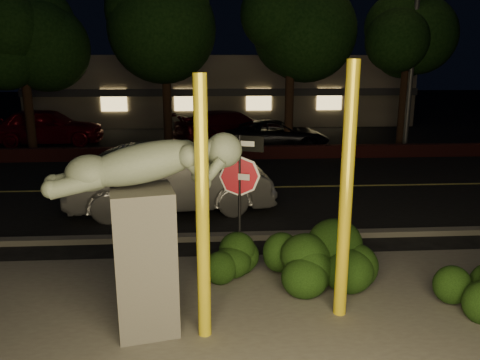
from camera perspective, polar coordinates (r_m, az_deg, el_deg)
name	(u,v)px	position (r m, az deg, el deg)	size (l,w,h in m)	color
ground	(232,166)	(16.77, -1.01, 1.68)	(90.00, 90.00, 0.00)	black
patio	(272,347)	(6.51, 3.92, -19.67)	(14.00, 6.00, 0.02)	#4C4944
road	(237,188)	(13.86, -0.42, -0.98)	(80.00, 8.00, 0.01)	black
lane_marking	(237,188)	(13.85, -0.42, -0.93)	(80.00, 0.12, 0.01)	#CEC452
curb	(248,236)	(9.95, 0.96, -6.86)	(80.00, 0.25, 0.12)	#4C4944
brick_wall	(230,153)	(17.99, -1.21, 3.35)	(40.00, 0.35, 0.50)	#401415
parking_lot	(225,136)	(23.64, -1.82, 5.36)	(40.00, 12.00, 0.01)	black
building	(221,88)	(31.39, -2.36, 11.20)	(22.00, 10.20, 4.00)	#6F6459
tree_far_a	(18,16)	(20.73, -25.40, 17.62)	(4.60, 4.60, 7.43)	black
tree_far_c	(292,8)	(19.53, 6.31, 20.07)	(4.80, 4.80, 7.84)	black
tree_far_d	(410,17)	(21.39, 20.07, 18.16)	(4.40, 4.40, 7.42)	black
yellow_pole_left	(202,213)	(6.01, -4.59, -4.05)	(0.18, 0.18, 3.51)	yellow
yellow_pole_right	(346,195)	(6.66, 12.80, -1.82)	(0.18, 0.18, 3.67)	yellow
signpost	(240,177)	(7.92, -0.05, 0.39)	(0.78, 0.33, 2.45)	black
sculpture	(146,214)	(6.31, -11.37, -4.13)	(2.55, 1.16, 2.73)	#4C4944
hedge_center	(252,252)	(8.13, 1.49, -8.79)	(1.76, 0.82, 0.92)	black
hedge_right	(332,255)	(7.85, 11.18, -8.97)	(1.78, 0.95, 1.16)	black
silver_sedan	(171,179)	(11.70, -8.36, 0.14)	(1.74, 4.99, 1.64)	#9D9CA1
parked_car_red	(47,127)	(22.76, -22.47, 6.05)	(1.96, 4.87, 1.66)	maroon
parked_car_darkred	(231,127)	(21.29, -1.15, 6.44)	(2.13, 5.24, 1.52)	#460811
parked_car_dark	(277,135)	(20.07, 4.50, 5.51)	(2.05, 4.44, 1.23)	black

